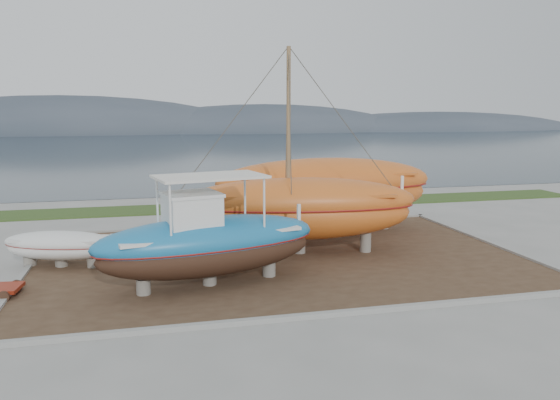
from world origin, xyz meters
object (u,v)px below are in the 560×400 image
object	(u,v)px
blue_caique	(209,231)
white_dinghy	(61,249)
orange_bare_hull	(325,196)
orange_sailboat	(300,153)

from	to	relation	value
blue_caique	white_dinghy	distance (m)	6.12
orange_bare_hull	white_dinghy	bearing A→B (deg)	-163.14
blue_caique	white_dinghy	size ratio (longest dim) A/B	1.79
orange_sailboat	orange_bare_hull	bearing A→B (deg)	66.56
white_dinghy	blue_caique	bearing A→B (deg)	-15.99
blue_caique	orange_bare_hull	xyz separation A→B (m)	(6.07, 6.54, -0.11)
blue_caique	orange_bare_hull	size ratio (longest dim) A/B	0.73
blue_caique	orange_sailboat	bearing A→B (deg)	26.13
blue_caique	orange_bare_hull	distance (m)	8.92
white_dinghy	orange_sailboat	world-z (taller)	orange_sailboat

